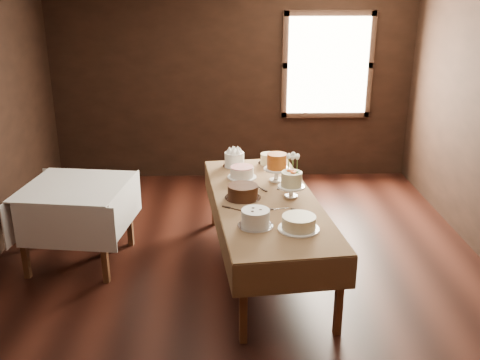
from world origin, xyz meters
name	(u,v)px	position (x,y,z in m)	size (l,w,h in m)	color
floor	(241,280)	(0.00, 0.00, 0.00)	(5.00, 6.00, 0.01)	black
wall_back	(233,80)	(0.00, 3.00, 1.40)	(5.00, 0.02, 2.80)	black
window	(328,66)	(1.30, 2.94, 1.60)	(1.10, 0.05, 1.30)	#FFEABF
display_table	(266,204)	(0.25, 0.21, 0.70)	(1.21, 2.52, 0.75)	#502D19
side_table	(76,195)	(-1.61, 0.45, 0.72)	(1.10, 1.10, 0.82)	#502D19
cake_meringue	(234,160)	(-0.03, 1.17, 0.83)	(0.28, 0.28, 0.16)	silver
cake_speckled	(269,159)	(0.37, 1.25, 0.81)	(0.25, 0.25, 0.12)	silver
cake_lattice	(242,173)	(0.04, 0.81, 0.81)	(0.32, 0.32, 0.11)	white
cake_caramel	(277,169)	(0.39, 0.70, 0.88)	(0.27, 0.27, 0.30)	white
cake_chocolate	(243,192)	(0.03, 0.22, 0.82)	(0.35, 0.35, 0.13)	silver
cake_flowers	(291,186)	(0.49, 0.25, 0.87)	(0.27, 0.27, 0.26)	white
cake_swirl	(255,219)	(0.11, -0.41, 0.83)	(0.33, 0.33, 0.15)	silver
cake_cream	(299,223)	(0.47, -0.48, 0.81)	(0.35, 0.35, 0.12)	white
cake_server_a	(281,209)	(0.37, -0.04, 0.76)	(0.24, 0.03, 0.01)	silver
cake_server_b	(306,214)	(0.57, -0.16, 0.76)	(0.24, 0.03, 0.01)	silver
cake_server_c	(258,187)	(0.19, 0.52, 0.76)	(0.24, 0.03, 0.01)	silver
cake_server_d	(289,185)	(0.51, 0.55, 0.76)	(0.24, 0.03, 0.01)	silver
cake_server_e	(238,210)	(-0.03, -0.06, 0.76)	(0.24, 0.03, 0.01)	silver
flower_vase	(292,180)	(0.53, 0.53, 0.82)	(0.13, 0.13, 0.14)	#2D2823
flower_bouquet	(293,162)	(0.53, 0.53, 1.01)	(0.14, 0.14, 0.20)	white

